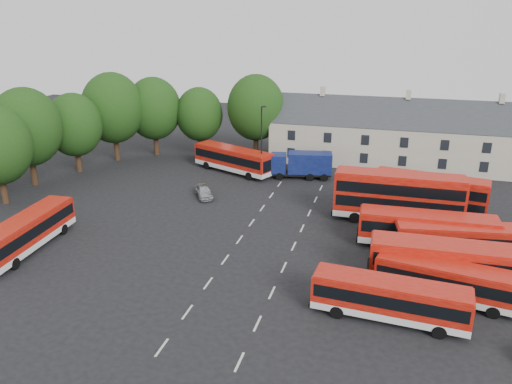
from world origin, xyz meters
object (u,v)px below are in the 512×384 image
(bus_row_a, at_px, (390,297))
(box_truck, at_px, (302,164))
(bus_west, at_px, (27,230))
(bus_dd_south, at_px, (398,195))
(lamppost, at_px, (262,141))
(silver_car, at_px, (204,191))

(bus_row_a, relative_size, box_truck, 1.33)
(bus_row_a, xyz_separation_m, bus_west, (-30.21, 2.44, 0.10))
(bus_dd_south, xyz_separation_m, lamppost, (-16.19, 9.51, 1.97))
(bus_row_a, xyz_separation_m, lamppost, (-15.90, 26.66, 3.08))
(bus_row_a, distance_m, lamppost, 31.20)
(bus_dd_south, relative_size, box_truck, 1.57)
(bus_west, bearing_deg, lamppost, -33.94)
(bus_row_a, relative_size, bus_dd_south, 0.85)
(bus_row_a, xyz_separation_m, silver_car, (-20.38, 18.62, -1.06))
(bus_row_a, relative_size, lamppost, 1.14)
(box_truck, distance_m, lamppost, 5.81)
(lamppost, bearing_deg, bus_dd_south, -30.43)
(bus_row_a, bearing_deg, bus_west, 179.81)
(bus_west, relative_size, box_truck, 1.40)
(lamppost, bearing_deg, bus_west, -120.57)
(silver_car, bearing_deg, lamppost, 29.01)
(bus_row_a, relative_size, bus_west, 0.95)
(box_truck, bearing_deg, silver_car, -144.36)
(box_truck, height_order, silver_car, box_truck)
(bus_west, distance_m, silver_car, 18.97)
(bus_dd_south, bearing_deg, bus_row_a, -91.35)
(bus_row_a, distance_m, bus_dd_south, 17.19)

